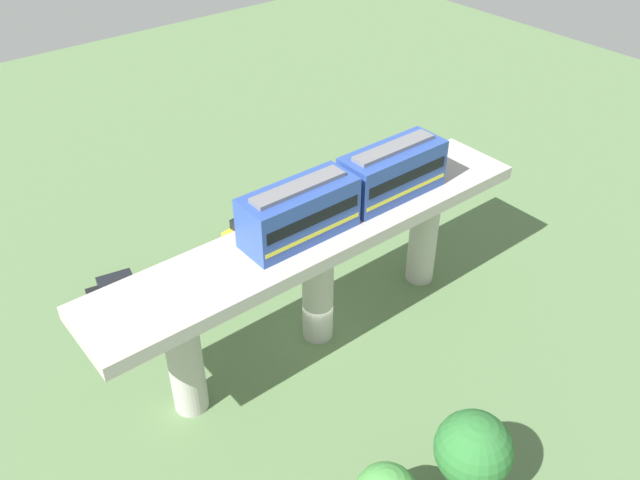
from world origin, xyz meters
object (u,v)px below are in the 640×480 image
train (348,191)px  parked_car_yellow (250,229)px  parked_car_black (120,291)px  tree_near_viaduct (473,449)px  parked_car_silver (298,199)px

train → parked_car_yellow: train is taller
train → parked_car_yellow: bearing=-2.2°
train → parked_car_black: 17.59m
parked_car_yellow → tree_near_viaduct: tree_near_viaduct is taller
train → parked_car_silver: 16.58m
train → parked_car_black: size_ratio=3.03×
parked_car_black → parked_car_silver: bearing=-72.8°
parked_car_black → parked_car_silver: (1.67, -16.26, 0.00)m
parked_car_black → tree_near_viaduct: size_ratio=0.77×
parked_car_black → parked_car_yellow: 10.86m
parked_car_yellow → parked_car_silver: same height
train → tree_near_viaduct: size_ratio=2.33×
train → tree_near_viaduct: 15.34m
parked_car_yellow → parked_car_silver: (1.16, -5.41, 0.00)m
parked_car_silver → tree_near_viaduct: 28.22m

